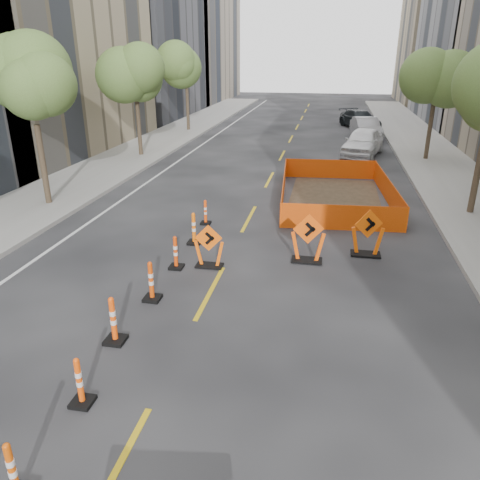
% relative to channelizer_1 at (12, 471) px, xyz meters
% --- Properties ---
extents(ground_plane, '(140.00, 140.00, 0.00)m').
position_rel_channelizer_1_xyz_m(ground_plane, '(1.19, 2.53, -0.50)').
color(ground_plane, black).
extents(sidewalk_left, '(4.00, 90.00, 0.15)m').
position_rel_channelizer_1_xyz_m(sidewalk_left, '(-7.81, 14.53, -0.42)').
color(sidewalk_left, gray).
rests_on(sidewalk_left, ground).
extents(bld_left_d, '(12.00, 16.00, 14.00)m').
position_rel_channelizer_1_xyz_m(bld_left_d, '(-15.81, 41.73, 6.50)').
color(bld_left_d, '#4C4C51').
rests_on(bld_left_d, ground).
extents(bld_left_e, '(12.00, 20.00, 20.00)m').
position_rel_channelizer_1_xyz_m(bld_left_e, '(-15.81, 58.13, 9.50)').
color(bld_left_e, gray).
rests_on(bld_left_e, ground).
extents(bld_right_e, '(12.00, 14.00, 16.00)m').
position_rel_channelizer_1_xyz_m(bld_right_e, '(18.19, 61.13, 7.50)').
color(bld_right_e, tan).
rests_on(bld_right_e, ground).
extents(tree_l_b, '(2.80, 2.80, 5.95)m').
position_rel_channelizer_1_xyz_m(tree_l_b, '(-7.21, 12.53, 4.03)').
color(tree_l_b, '#382B1E').
rests_on(tree_l_b, ground).
extents(tree_l_c, '(2.80, 2.80, 5.95)m').
position_rel_channelizer_1_xyz_m(tree_l_c, '(-7.21, 22.53, 4.03)').
color(tree_l_c, '#382B1E').
rests_on(tree_l_c, ground).
extents(tree_l_d, '(2.80, 2.80, 5.95)m').
position_rel_channelizer_1_xyz_m(tree_l_d, '(-7.21, 32.53, 4.03)').
color(tree_l_d, '#382B1E').
rests_on(tree_l_d, ground).
extents(tree_r_c, '(2.80, 2.80, 5.95)m').
position_rel_channelizer_1_xyz_m(tree_r_c, '(9.59, 24.53, 4.03)').
color(tree_r_c, '#382B1E').
rests_on(tree_r_c, ground).
extents(channelizer_1, '(0.39, 0.39, 0.99)m').
position_rel_channelizer_1_xyz_m(channelizer_1, '(0.00, 0.00, 0.00)').
color(channelizer_1, '#D64D09').
rests_on(channelizer_1, ground).
extents(channelizer_2, '(0.39, 0.39, 0.99)m').
position_rel_channelizer_1_xyz_m(channelizer_2, '(-0.04, 1.94, -0.00)').
color(channelizer_2, '#F74E0A').
rests_on(channelizer_2, ground).
extents(channelizer_3, '(0.44, 0.44, 1.11)m').
position_rel_channelizer_1_xyz_m(channelizer_3, '(-0.29, 3.88, 0.06)').
color(channelizer_3, '#FF4D0A').
rests_on(channelizer_3, ground).
extents(channelizer_4, '(0.42, 0.42, 1.08)m').
position_rel_channelizer_1_xyz_m(channelizer_4, '(-0.17, 5.82, 0.04)').
color(channelizer_4, '#D84209').
rests_on(channelizer_4, ground).
extents(channelizer_5, '(0.40, 0.40, 1.01)m').
position_rel_channelizer_1_xyz_m(channelizer_5, '(-0.16, 7.75, 0.01)').
color(channelizer_5, '#DD3E09').
rests_on(channelizer_5, ground).
extents(channelizer_6, '(0.43, 0.43, 1.08)m').
position_rel_channelizer_1_xyz_m(channelizer_6, '(-0.16, 9.69, 0.05)').
color(channelizer_6, '#FF680A').
rests_on(channelizer_6, ground).
extents(channelizer_7, '(0.36, 0.36, 0.92)m').
position_rel_channelizer_1_xyz_m(channelizer_7, '(-0.28, 11.63, -0.03)').
color(channelizer_7, '#FF490A').
rests_on(channelizer_7, ground).
extents(chevron_sign_left, '(0.95, 0.65, 1.33)m').
position_rel_channelizer_1_xyz_m(chevron_sign_left, '(0.78, 8.03, 0.17)').
color(chevron_sign_left, '#FF5E0A').
rests_on(chevron_sign_left, ground).
extents(chevron_sign_center, '(1.14, 0.83, 1.54)m').
position_rel_channelizer_1_xyz_m(chevron_sign_center, '(3.60, 8.95, 0.27)').
color(chevron_sign_center, '#FF550A').
rests_on(chevron_sign_center, ground).
extents(chevron_sign_right, '(1.16, 0.92, 1.52)m').
position_rel_channelizer_1_xyz_m(chevron_sign_right, '(5.38, 9.77, 0.26)').
color(chevron_sign_right, '#DF5209').
rests_on(chevron_sign_right, ground).
extents(safety_fence, '(4.96, 7.83, 0.94)m').
position_rel_channelizer_1_xyz_m(safety_fence, '(4.40, 15.66, -0.03)').
color(safety_fence, '#E6480C').
rests_on(safety_fence, ground).
extents(parked_car_near, '(3.06, 5.17, 1.65)m').
position_rel_channelizer_1_xyz_m(parked_car_near, '(6.01, 25.40, 0.33)').
color(parked_car_near, white).
rests_on(parked_car_near, ground).
extents(parked_car_mid, '(2.26, 4.77, 1.51)m').
position_rel_channelizer_1_xyz_m(parked_car_mid, '(6.55, 31.64, 0.26)').
color(parked_car_mid, '#939297').
rests_on(parked_car_mid, ground).
extents(parked_car_far, '(3.83, 5.30, 1.42)m').
position_rel_channelizer_1_xyz_m(parked_car_far, '(6.35, 36.99, 0.22)').
color(parked_car_far, black).
rests_on(parked_car_far, ground).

